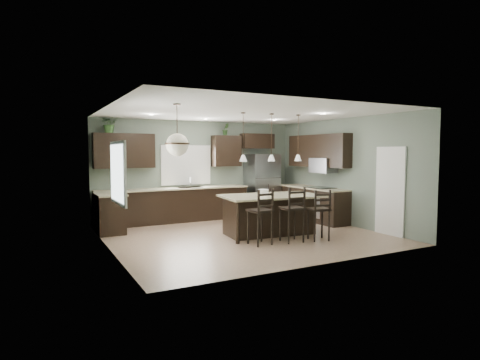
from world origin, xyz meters
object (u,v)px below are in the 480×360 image
object	(u,v)px
serving_dish	(263,192)
plant_back_left	(110,124)
refrigerator	(262,185)
kitchen_island	(271,215)
bar_stool_right	(319,215)
bar_stool_center	(292,214)
bar_stool_left	(260,217)

from	to	relation	value
serving_dish	plant_back_left	size ratio (longest dim) A/B	0.51
refrigerator	plant_back_left	world-z (taller)	plant_back_left
kitchen_island	bar_stool_right	distance (m)	1.16
refrigerator	bar_stool_center	bearing A→B (deg)	-111.14
bar_stool_center	serving_dish	bearing A→B (deg)	106.61
refrigerator	bar_stool_center	xyz separation A→B (m)	(-1.34, -3.46, -0.33)
serving_dish	bar_stool_right	distance (m)	1.35
bar_stool_left	bar_stool_right	size ratio (longest dim) A/B	1.05
bar_stool_left	plant_back_left	world-z (taller)	plant_back_left
kitchen_island	plant_back_left	bearing A→B (deg)	143.89
bar_stool_left	bar_stool_right	xyz separation A→B (m)	(1.34, -0.24, -0.03)
bar_stool_right	plant_back_left	xyz separation A→B (m)	(-3.67, 3.78, 2.08)
refrigerator	plant_back_left	size ratio (longest dim) A/B	3.89
serving_dish	bar_stool_right	world-z (taller)	bar_stool_right
refrigerator	serving_dish	bearing A→B (deg)	-120.43
kitchen_island	bar_stool_left	xyz separation A→B (m)	(-0.75, -0.75, 0.12)
bar_stool_center	bar_stool_right	bearing A→B (deg)	-8.30
kitchen_island	serving_dish	world-z (taller)	serving_dish
refrigerator	kitchen_island	distance (m)	2.97
bar_stool_center	plant_back_left	world-z (taller)	plant_back_left
bar_stool_center	refrigerator	bearing A→B (deg)	73.58
serving_dish	bar_stool_center	size ratio (longest dim) A/B	0.20
kitchen_island	bar_stool_center	size ratio (longest dim) A/B	1.90
bar_stool_left	bar_stool_center	xyz separation A→B (m)	(0.73, -0.10, 0.01)
bar_stool_left	plant_back_left	xyz separation A→B (m)	(-2.33, 3.54, 2.05)
kitchen_island	bar_stool_left	world-z (taller)	bar_stool_left
kitchen_island	bar_stool_center	bearing A→B (deg)	-85.04
serving_dish	plant_back_left	xyz separation A→B (m)	(-2.88, 2.77, 1.64)
kitchen_island	bar_stool_center	distance (m)	0.86
refrigerator	kitchen_island	world-z (taller)	refrigerator
bar_stool_right	plant_back_left	bearing A→B (deg)	147.63
kitchen_island	serving_dish	size ratio (longest dim) A/B	9.42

